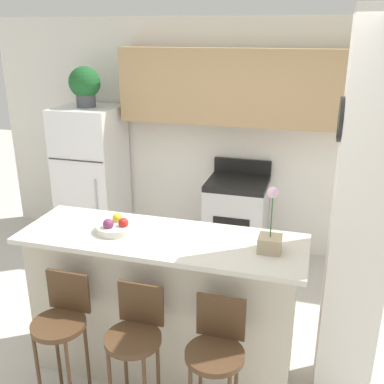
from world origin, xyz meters
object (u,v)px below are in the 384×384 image
at_px(stove_range, 236,219).
at_px(bar_stool_left, 62,324).
at_px(fruit_bowl, 116,226).
at_px(refrigerator, 92,177).
at_px(orchid_vase, 270,237).
at_px(bar_stool_right, 216,354).
at_px(bar_stool_mid, 135,338).
at_px(potted_plant_on_fridge, 85,85).

bearing_deg(stove_range, bar_stool_left, -106.31).
relative_size(stove_range, fruit_bowl, 3.87).
xyz_separation_m(refrigerator, bar_stool_left, (1.00, -2.33, -0.18)).
relative_size(stove_range, orchid_vase, 2.49).
distance_m(bar_stool_right, fruit_bowl, 1.09).
bearing_deg(bar_stool_right, bar_stool_left, 180.00).
bearing_deg(bar_stool_mid, bar_stool_left, 180.00).
xyz_separation_m(refrigerator, stove_range, (1.69, 0.04, -0.35)).
bearing_deg(stove_range, bar_stool_right, -82.27).
bearing_deg(refrigerator, bar_stool_mid, -57.08).
xyz_separation_m(bar_stool_mid, bar_stool_right, (0.51, 0.00, 0.00)).
bearing_deg(stove_range, refrigerator, -178.55).
height_order(bar_stool_left, potted_plant_on_fridge, potted_plant_on_fridge).
height_order(bar_stool_right, orchid_vase, orchid_vase).
height_order(stove_range, bar_stool_mid, stove_range).
relative_size(potted_plant_on_fridge, orchid_vase, 1.01).
relative_size(refrigerator, bar_stool_left, 1.70).
bearing_deg(stove_range, bar_stool_mid, -94.49).
xyz_separation_m(stove_range, potted_plant_on_fridge, (-1.69, -0.04, 1.39)).
xyz_separation_m(refrigerator, fruit_bowl, (1.18, -1.84, 0.32)).
distance_m(bar_stool_right, orchid_vase, 0.78).
bearing_deg(stove_range, potted_plant_on_fridge, -178.55).
bearing_deg(orchid_vase, bar_stool_right, -114.75).
bearing_deg(refrigerator, bar_stool_left, -66.77).
relative_size(bar_stool_left, bar_stool_mid, 1.00).
relative_size(bar_stool_mid, bar_stool_right, 1.00).
bearing_deg(fruit_bowl, bar_stool_mid, -56.18).
height_order(bar_stool_right, potted_plant_on_fridge, potted_plant_on_fridge).
height_order(refrigerator, bar_stool_mid, refrigerator).
bearing_deg(bar_stool_right, refrigerator, 130.88).
relative_size(orchid_vase, fruit_bowl, 1.55).
relative_size(bar_stool_mid, potted_plant_on_fridge, 2.20).
height_order(refrigerator, fruit_bowl, refrigerator).
distance_m(bar_stool_left, orchid_vase, 1.44).
distance_m(stove_range, bar_stool_mid, 2.38).
relative_size(bar_stool_left, fruit_bowl, 3.45).
distance_m(stove_range, bar_stool_left, 2.47).
xyz_separation_m(bar_stool_right, potted_plant_on_fridge, (-2.01, 2.33, 1.22)).
relative_size(refrigerator, fruit_bowl, 5.85).
bearing_deg(fruit_bowl, orchid_vase, -0.24).
relative_size(bar_stool_mid, orchid_vase, 2.22).
distance_m(refrigerator, bar_stool_left, 2.54).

